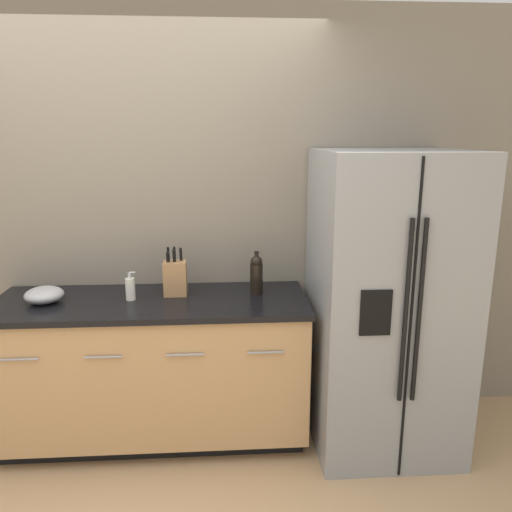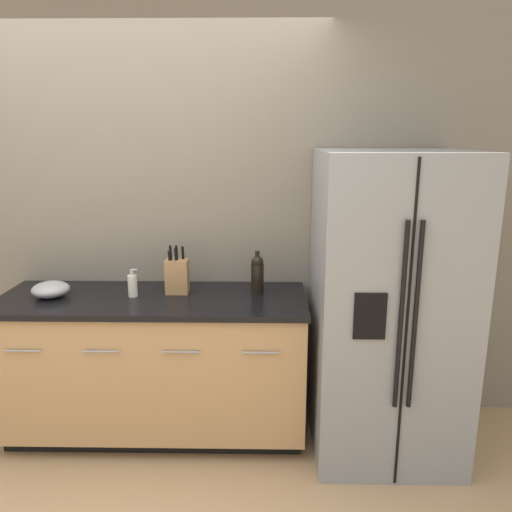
% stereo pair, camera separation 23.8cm
% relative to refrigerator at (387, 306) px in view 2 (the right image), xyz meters
% --- Properties ---
extents(wall_back, '(10.00, 0.05, 2.60)m').
position_rel_refrigerator_xyz_m(wall_back, '(-1.56, 0.43, 0.42)').
color(wall_back, gray).
rests_on(wall_back, ground_plane).
extents(counter_unit, '(1.83, 0.64, 0.90)m').
position_rel_refrigerator_xyz_m(counter_unit, '(-1.37, 0.09, -0.42)').
color(counter_unit, black).
rests_on(counter_unit, ground_plane).
extents(refrigerator, '(0.82, 0.82, 1.76)m').
position_rel_refrigerator_xyz_m(refrigerator, '(0.00, 0.00, 0.00)').
color(refrigerator, gray).
rests_on(refrigerator, ground_plane).
extents(knife_block, '(0.13, 0.10, 0.29)m').
position_rel_refrigerator_xyz_m(knife_block, '(-1.23, 0.16, 0.13)').
color(knife_block, '#A87A4C').
rests_on(knife_block, counter_unit).
extents(wine_bottle, '(0.08, 0.08, 0.26)m').
position_rel_refrigerator_xyz_m(wine_bottle, '(-0.75, 0.16, 0.15)').
color(wine_bottle, black).
rests_on(wine_bottle, counter_unit).
extents(soap_dispenser, '(0.06, 0.05, 0.17)m').
position_rel_refrigerator_xyz_m(soap_dispenser, '(-1.49, 0.08, 0.09)').
color(soap_dispenser, silver).
rests_on(soap_dispenser, counter_unit).
extents(mixing_bowl, '(0.22, 0.22, 0.09)m').
position_rel_refrigerator_xyz_m(mixing_bowl, '(-1.97, 0.07, 0.07)').
color(mixing_bowl, '#A3A3A5').
rests_on(mixing_bowl, counter_unit).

